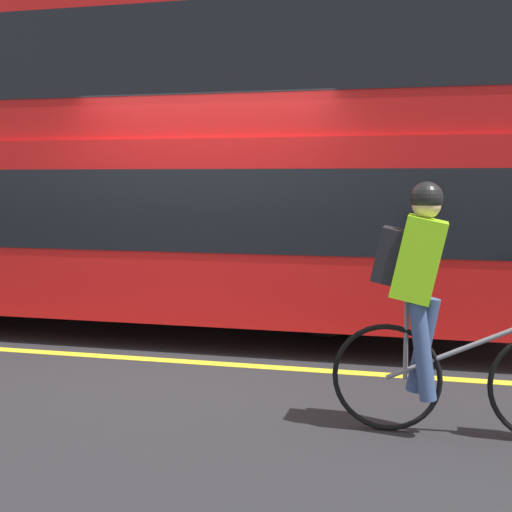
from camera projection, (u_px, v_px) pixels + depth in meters
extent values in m
plane|color=#232326|center=(194.00, 362.00, 6.63)|extent=(80.00, 80.00, 0.00)
cube|color=yellow|center=(193.00, 362.00, 6.62)|extent=(50.00, 0.14, 0.01)
cube|color=gray|center=(296.00, 280.00, 11.42)|extent=(60.00, 1.63, 0.16)
cube|color=#9E9EA3|center=(308.00, 18.00, 11.88)|extent=(60.00, 0.30, 8.72)
cylinder|color=black|center=(328.00, 291.00, 7.76)|extent=(0.95, 0.30, 0.95)
cube|color=red|center=(28.00, 222.00, 8.56)|extent=(11.75, 2.48, 1.79)
cube|color=black|center=(27.00, 204.00, 8.54)|extent=(11.28, 2.50, 0.79)
cube|color=red|center=(23.00, 81.00, 8.38)|extent=(11.75, 2.38, 1.52)
cube|color=black|center=(22.00, 75.00, 8.37)|extent=(11.28, 2.40, 0.85)
torus|color=black|center=(387.00, 377.00, 4.80)|extent=(0.73, 0.04, 0.73)
cylinder|color=slate|center=(466.00, 348.00, 4.65)|extent=(1.03, 0.03, 0.50)
cylinder|color=slate|center=(406.00, 339.00, 4.74)|extent=(0.03, 0.03, 0.54)
cube|color=#8CE019|center=(419.00, 259.00, 4.66)|extent=(0.37, 0.32, 0.58)
cube|color=black|center=(388.00, 255.00, 4.71)|extent=(0.21, 0.26, 0.38)
cylinder|color=#384C7A|center=(423.00, 345.00, 4.80)|extent=(0.22, 0.11, 0.66)
cylinder|color=#384C7A|center=(423.00, 351.00, 4.63)|extent=(0.20, 0.11, 0.66)
sphere|color=tan|center=(427.00, 204.00, 4.61)|extent=(0.19, 0.19, 0.19)
sphere|color=black|center=(427.00, 198.00, 4.61)|extent=(0.21, 0.21, 0.21)
cylinder|color=#515156|center=(161.00, 244.00, 11.83)|extent=(0.46, 0.46, 0.91)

